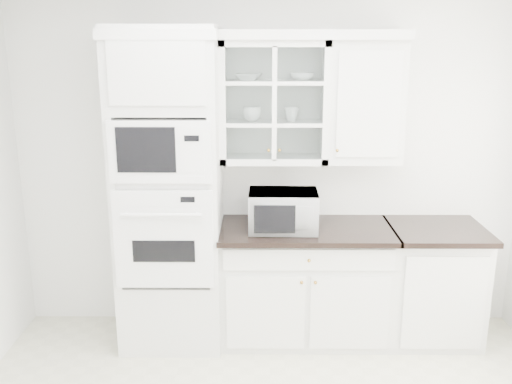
{
  "coord_description": "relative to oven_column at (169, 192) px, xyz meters",
  "views": [
    {
      "loc": [
        -0.08,
        -2.69,
        2.31
      ],
      "look_at": [
        -0.1,
        1.05,
        1.3
      ],
      "focal_mm": 40.0,
      "sensor_mm": 36.0,
      "label": 1
    }
  ],
  "objects": [
    {
      "name": "room_shell",
      "position": [
        0.75,
        -0.99,
        0.58
      ],
      "size": [
        4.0,
        3.5,
        2.7
      ],
      "color": "white",
      "rests_on": "ground"
    },
    {
      "name": "oven_column",
      "position": [
        0.0,
        0.0,
        0.0
      ],
      "size": [
        0.76,
        0.68,
        2.4
      ],
      "color": "silver",
      "rests_on": "ground"
    },
    {
      "name": "base_cabinet_run",
      "position": [
        1.03,
        0.03,
        -0.74
      ],
      "size": [
        1.32,
        0.67,
        0.92
      ],
      "color": "silver",
      "rests_on": "ground"
    },
    {
      "name": "extra_base_cabinet",
      "position": [
        2.03,
        0.03,
        -0.74
      ],
      "size": [
        0.72,
        0.67,
        0.92
      ],
      "color": "silver",
      "rests_on": "ground"
    },
    {
      "name": "upper_cabinet_glass",
      "position": [
        0.78,
        0.17,
        0.65
      ],
      "size": [
        0.8,
        0.33,
        0.9
      ],
      "color": "silver",
      "rests_on": "room_shell"
    },
    {
      "name": "upper_cabinet_solid",
      "position": [
        1.46,
        0.17,
        0.65
      ],
      "size": [
        0.55,
        0.33,
        0.9
      ],
      "primitive_type": "cube",
      "color": "silver",
      "rests_on": "room_shell"
    },
    {
      "name": "crown_molding",
      "position": [
        0.68,
        0.14,
        1.14
      ],
      "size": [
        2.14,
        0.38,
        0.07
      ],
      "primitive_type": "cube",
      "color": "white",
      "rests_on": "room_shell"
    },
    {
      "name": "countertop_microwave",
      "position": [
        0.85,
        -0.03,
        -0.13
      ],
      "size": [
        0.52,
        0.43,
        0.3
      ],
      "primitive_type": "imported",
      "rotation": [
        0.0,
        0.0,
        3.12
      ],
      "color": "white",
      "rests_on": "base_cabinet_run"
    },
    {
      "name": "bowl_a",
      "position": [
        0.59,
        0.17,
        0.83
      ],
      "size": [
        0.23,
        0.23,
        0.05
      ],
      "primitive_type": "imported",
      "rotation": [
        0.0,
        0.0,
        -0.16
      ],
      "color": "white",
      "rests_on": "upper_cabinet_glass"
    },
    {
      "name": "bowl_b",
      "position": [
        0.99,
        0.19,
        0.84
      ],
      "size": [
        0.2,
        0.2,
        0.06
      ],
      "primitive_type": "imported",
      "rotation": [
        0.0,
        0.0,
        0.11
      ],
      "color": "white",
      "rests_on": "upper_cabinet_glass"
    },
    {
      "name": "cup_a",
      "position": [
        0.62,
        0.16,
        0.56
      ],
      "size": [
        0.15,
        0.15,
        0.11
      ],
      "primitive_type": "imported",
      "rotation": [
        0.0,
        0.0,
        0.09
      ],
      "color": "white",
      "rests_on": "upper_cabinet_glass"
    },
    {
      "name": "cup_b",
      "position": [
        0.91,
        0.16,
        0.56
      ],
      "size": [
        0.12,
        0.12,
        0.1
      ],
      "primitive_type": "imported",
      "rotation": [
        0.0,
        0.0,
        -0.04
      ],
      "color": "white",
      "rests_on": "upper_cabinet_glass"
    }
  ]
}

